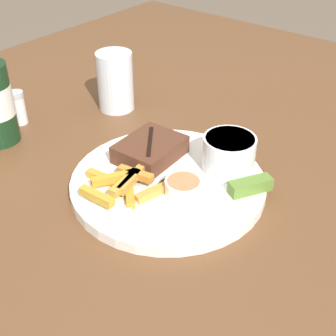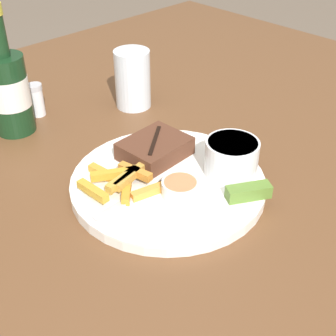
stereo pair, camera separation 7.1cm
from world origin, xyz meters
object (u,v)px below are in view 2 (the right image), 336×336
object	(u,v)px
drinking_glass	(133,79)
dinner_plate	(168,183)
beer_bottle	(9,89)
salt_shaker	(36,100)
dipping_sauce_cup	(180,187)
fork_utensil	(129,200)
coleslaw_cup	(232,156)
steak_portion	(155,148)
pickle_spear	(249,192)

from	to	relation	value
drinking_glass	dinner_plate	bearing A→B (deg)	-120.18
beer_bottle	salt_shaker	distance (m)	0.08
dinner_plate	salt_shaker	bearing A→B (deg)	92.61
dipping_sauce_cup	fork_utensil	size ratio (longest dim) A/B	0.41
coleslaw_cup	steak_portion	bearing A→B (deg)	114.68
fork_utensil	salt_shaker	xyz separation A→B (m)	(0.06, 0.35, 0.01)
dinner_plate	steak_portion	world-z (taller)	steak_portion
steak_portion	dipping_sauce_cup	size ratio (longest dim) A/B	1.98
coleslaw_cup	beer_bottle	world-z (taller)	beer_bottle
dinner_plate	fork_utensil	size ratio (longest dim) A/B	2.25
coleslaw_cup	beer_bottle	bearing A→B (deg)	112.61
coleslaw_cup	salt_shaker	bearing A→B (deg)	103.52
dinner_plate	drinking_glass	world-z (taller)	drinking_glass
dinner_plate	dipping_sauce_cup	bearing A→B (deg)	-109.97
drinking_glass	beer_bottle	bearing A→B (deg)	160.99
steak_portion	pickle_spear	size ratio (longest dim) A/B	1.60
fork_utensil	drinking_glass	world-z (taller)	drinking_glass
steak_portion	fork_utensil	xyz separation A→B (m)	(-0.11, -0.06, -0.01)
dipping_sauce_cup	salt_shaker	distance (m)	0.39
steak_portion	coleslaw_cup	distance (m)	0.13
coleslaw_cup	drinking_glass	world-z (taller)	drinking_glass
steak_portion	beer_bottle	size ratio (longest dim) A/B	0.47
dipping_sauce_cup	pickle_spear	xyz separation A→B (m)	(0.07, -0.07, -0.00)
fork_utensil	coleslaw_cup	bearing A→B (deg)	-19.38
steak_portion	coleslaw_cup	bearing A→B (deg)	-65.32
steak_portion	dipping_sauce_cup	bearing A→B (deg)	-113.25
dipping_sauce_cup	drinking_glass	distance (m)	0.33
coleslaw_cup	dipping_sauce_cup	size ratio (longest dim) A/B	1.51
steak_portion	salt_shaker	size ratio (longest dim) A/B	1.67
pickle_spear	salt_shaker	size ratio (longest dim) A/B	1.05
coleslaw_cup	pickle_spear	bearing A→B (deg)	-117.53
pickle_spear	salt_shaker	world-z (taller)	salt_shaker
dinner_plate	dipping_sauce_cup	world-z (taller)	dipping_sauce_cup
dinner_plate	coleslaw_cup	xyz separation A→B (m)	(0.08, -0.06, 0.04)
dinner_plate	drinking_glass	size ratio (longest dim) A/B	2.59
pickle_spear	fork_utensil	bearing A→B (deg)	138.89
dinner_plate	drinking_glass	distance (m)	0.29
dinner_plate	steak_portion	xyz separation A→B (m)	(0.03, 0.06, 0.02)
fork_utensil	salt_shaker	distance (m)	0.36
pickle_spear	beer_bottle	xyz separation A→B (m)	(-0.13, 0.44, 0.06)
drinking_glass	salt_shaker	bearing A→B (deg)	148.02
dipping_sauce_cup	fork_utensil	bearing A→B (deg)	148.33
dipping_sauce_cup	drinking_glass	size ratio (longest dim) A/B	0.47
dinner_plate	steak_portion	distance (m)	0.07
steak_portion	fork_utensil	bearing A→B (deg)	-150.65
steak_portion	beer_bottle	bearing A→B (deg)	111.69
pickle_spear	drinking_glass	xyz separation A→B (m)	(0.09, 0.37, 0.03)
beer_bottle	drinking_glass	world-z (taller)	beer_bottle
dinner_plate	beer_bottle	size ratio (longest dim) A/B	1.29
coleslaw_cup	drinking_glass	bearing A→B (deg)	78.26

